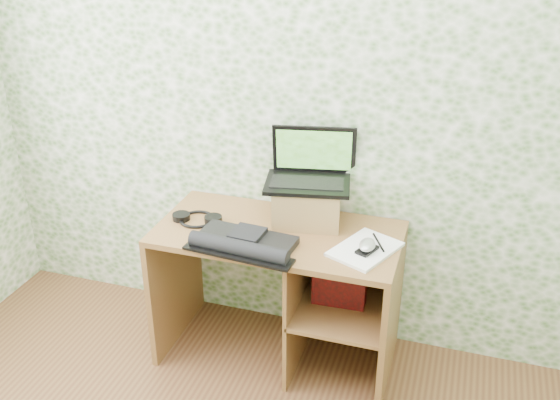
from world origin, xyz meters
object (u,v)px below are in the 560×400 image
(desk, at_px, (294,277))
(laptop, at_px, (310,170))
(keyboard, at_px, (244,243))
(notepad, at_px, (365,249))
(riser, at_px, (307,203))

(desk, relative_size, laptop, 2.61)
(keyboard, bearing_deg, notepad, 19.67)
(desk, bearing_deg, keyboard, -128.12)
(laptop, xyz_separation_m, keyboard, (-0.21, -0.39, -0.24))
(riser, bearing_deg, laptop, 90.00)
(riser, distance_m, laptop, 0.17)
(desk, xyz_separation_m, laptop, (0.03, 0.16, 0.53))
(riser, bearing_deg, keyboard, -121.16)
(desk, bearing_deg, laptop, 79.98)
(desk, height_order, keyboard, keyboard)
(riser, bearing_deg, desk, -103.74)
(riser, xyz_separation_m, notepad, (0.34, -0.20, -0.09))
(notepad, bearing_deg, desk, -169.76)
(desk, distance_m, keyboard, 0.42)
(desk, xyz_separation_m, notepad, (0.36, -0.09, 0.28))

